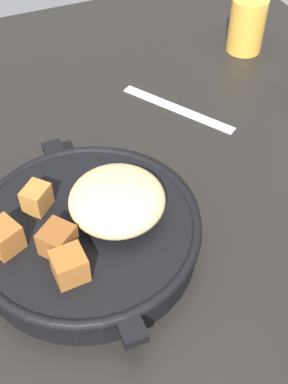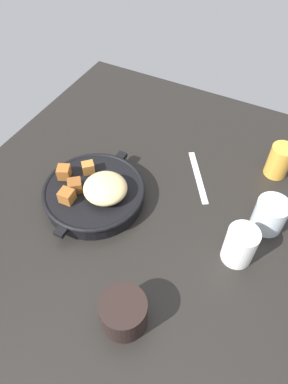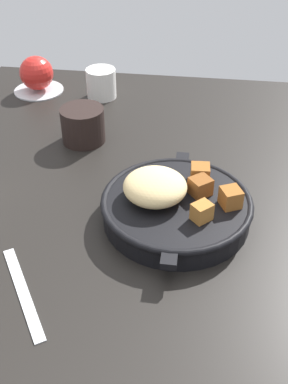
{
  "view_description": "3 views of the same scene",
  "coord_description": "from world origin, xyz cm",
  "px_view_note": "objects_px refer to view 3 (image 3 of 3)",
  "views": [
    {
      "loc": [
        33.45,
        -17.22,
        46.05
      ],
      "look_at": [
        -3.66,
        -1.68,
        3.08
      ],
      "focal_mm": 46.42,
      "sensor_mm": 36.0,
      "label": 1
    },
    {
      "loc": [
        42.42,
        26.69,
        68.55
      ],
      "look_at": [
        -3.29,
        3.05,
        7.33
      ],
      "focal_mm": 32.37,
      "sensor_mm": 36.0,
      "label": 2
    },
    {
      "loc": [
        -62.57,
        -12.68,
        52.32
      ],
      "look_at": [
        1.45,
        -3.88,
        3.36
      ],
      "focal_mm": 44.16,
      "sensor_mm": 36.0,
      "label": 3
    }
  ],
  "objects_px": {
    "cast_iron_skillet": "(175,204)",
    "ceramic_mug_white": "(101,83)",
    "red_apple": "(36,73)",
    "butter_knife": "(23,291)",
    "coffee_mug_dark": "(83,125)"
  },
  "relations": [
    {
      "from": "red_apple",
      "to": "butter_knife",
      "type": "height_order",
      "value": "red_apple"
    },
    {
      "from": "coffee_mug_dark",
      "to": "butter_knife",
      "type": "bearing_deg",
      "value": -178.3
    },
    {
      "from": "cast_iron_skillet",
      "to": "ceramic_mug_white",
      "type": "bearing_deg",
      "value": 26.23
    },
    {
      "from": "cast_iron_skillet",
      "to": "ceramic_mug_white",
      "type": "relative_size",
      "value": 4.11
    },
    {
      "from": "cast_iron_skillet",
      "to": "butter_knife",
      "type": "xyz_separation_m",
      "value": [
        -0.19,
        0.2,
        -0.03
      ]
    },
    {
      "from": "red_apple",
      "to": "butter_knife",
      "type": "distance_m",
      "value": 0.68
    },
    {
      "from": "red_apple",
      "to": "ceramic_mug_white",
      "type": "relative_size",
      "value": 1.16
    },
    {
      "from": "butter_knife",
      "to": "coffee_mug_dark",
      "type": "height_order",
      "value": "coffee_mug_dark"
    },
    {
      "from": "red_apple",
      "to": "coffee_mug_dark",
      "type": "relative_size",
      "value": 0.92
    },
    {
      "from": "cast_iron_skillet",
      "to": "red_apple",
      "type": "relative_size",
      "value": 3.55
    },
    {
      "from": "cast_iron_skillet",
      "to": "ceramic_mug_white",
      "type": "xyz_separation_m",
      "value": [
        0.44,
        0.22,
        0.01
      ]
    },
    {
      "from": "red_apple",
      "to": "ceramic_mug_white",
      "type": "distance_m",
      "value": 0.17
    },
    {
      "from": "red_apple",
      "to": "ceramic_mug_white",
      "type": "height_order",
      "value": "red_apple"
    },
    {
      "from": "butter_knife",
      "to": "ceramic_mug_white",
      "type": "xyz_separation_m",
      "value": [
        0.64,
        0.02,
        0.03
      ]
    },
    {
      "from": "red_apple",
      "to": "cast_iron_skillet",
      "type": "bearing_deg",
      "value": -139.77
    }
  ]
}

